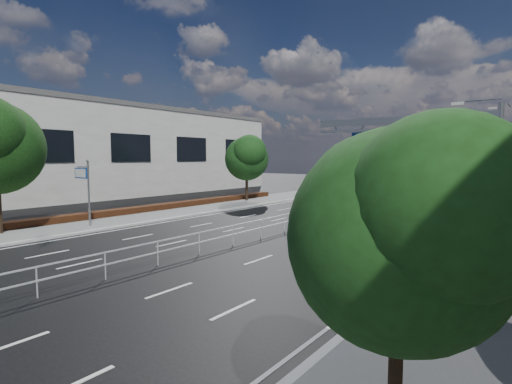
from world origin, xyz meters
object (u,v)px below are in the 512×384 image
Objects in this scene: overhead_gantry at (420,137)px; white_minivan at (334,193)px; silver_minivan at (443,225)px; parked_car_teal at (461,215)px; near_car_dark at (443,179)px; red_bus at (398,178)px; parked_car_dark at (477,199)px; near_car_silver at (413,185)px; pedestrian_a at (477,219)px; toilet_sign at (84,181)px.

white_minivan is (-11.20, 12.36, -4.64)m from overhead_gantry.
overhead_gantry is 2.29× the size of silver_minivan.
near_car_dark is at bearing 99.67° from parked_car_teal.
red_bus reaches higher than parked_car_dark.
red_bus is 1.94× the size of near_car_silver.
parked_car_dark is at bearing 87.23° from overhead_gantry.
parked_car_dark is 2.93× the size of pedestrian_a.
silver_minivan is (1.56, -1.01, -4.73)m from overhead_gantry.
toilet_sign is 24.33m from parked_car_teal.
silver_minivan is 17.34m from parked_car_dark.
pedestrian_a is at bearing 111.57° from near_car_dark.
near_car_silver is at bearing -53.48° from red_bus.
white_minivan is 0.99× the size of near_car_dark.
toilet_sign reaches higher than pedestrian_a.
overhead_gantry is 5.47m from pedestrian_a.
red_bus is at bearing 83.17° from toilet_sign.
overhead_gantry is at bearing 104.57° from near_car_silver.
red_bus is at bearing -80.20° from pedestrian_a.
white_minivan is at bearing 140.06° from silver_minivan.
silver_minivan is 2.44× the size of pedestrian_a.
near_car_dark is 36.05m from parked_car_dark.
overhead_gantry is 38.07m from red_bus.
parked_car_dark is (0.79, 16.31, -4.83)m from overhead_gantry.
white_minivan is 12.62m from parked_car_dark.
red_bus is at bearing 116.87° from silver_minivan.
near_car_dark is at bearing 82.11° from toilet_sign.
white_minivan reaches higher than silver_minivan.
toilet_sign is 61.60m from near_car_dark.
overhead_gantry is 1.91× the size of parked_car_dark.
white_minivan is 2.60× the size of pedestrian_a.
near_car_silver is 2.68× the size of pedestrian_a.
toilet_sign is 23.42m from white_minivan.
white_minivan reaches higher than parked_car_teal.
pedestrian_a is (2.07, -15.32, 0.28)m from parked_car_dark.
parked_car_teal is at bearing 111.03° from near_car_dark.
pedestrian_a is at bearing 28.24° from toilet_sign.
overhead_gantry is at bearing 29.60° from toilet_sign.
parked_car_teal is at bearing -63.84° from red_bus.
red_bus is 33.97m from parked_car_teal.
parked_car_teal is at bearing -85.39° from parked_car_dark.
toilet_sign is 41.71m from near_car_silver.
white_minivan is at bearing -160.64° from parked_car_dark.
silver_minivan reaches higher than parked_car_dark.
toilet_sign is 32.27m from parked_car_dark.
toilet_sign reaches higher than red_bus.
pedestrian_a reaches higher than parked_car_dark.
parked_car_dark is at bearing 122.21° from near_car_silver.
parked_car_teal is 11.58m from parked_car_dark.
toilet_sign is 0.83× the size of parked_car_teal.
near_car_silver is at bearing 77.49° from toilet_sign.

